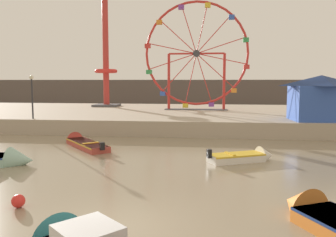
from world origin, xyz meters
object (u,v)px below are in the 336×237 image
Objects in this scene: motorboat_orange_hull at (336,223)px; carnival_booth_blue_tent at (321,97)px; mooring_buoy_orange at (18,201)px; promenade_lamp_near at (32,90)px; motorboat_faded_red at (81,142)px; ferris_wheel_red_frame at (196,56)px; motorboat_white_red_stripe at (247,157)px; drop_tower_red_tower at (106,56)px.

motorboat_orange_hull is 18.54m from carnival_booth_blue_tent.
promenade_lamp_near is at bearing 116.37° from mooring_buoy_orange.
carnival_booth_blue_tent is 1.39× the size of promenade_lamp_near.
promenade_lamp_near reaches higher than motorboat_faded_red.
carnival_booth_blue_tent is (16.58, 5.91, 2.76)m from motorboat_faded_red.
mooring_buoy_orange is at bearing 149.84° from motorboat_faded_red.
motorboat_orange_hull is 27.83m from ferris_wheel_red_frame.
motorboat_faded_red is 0.46× the size of ferris_wheel_red_frame.
ferris_wheel_red_frame reaches higher than carnival_booth_blue_tent.
motorboat_white_red_stripe is 11.51m from carnival_booth_blue_tent.
carnival_booth_blue_tent is (20.47, -12.72, -4.09)m from drop_tower_red_tower.
motorboat_orange_hull is 0.34× the size of drop_tower_red_tower.
ferris_wheel_red_frame is (-3.39, 18.10, 6.52)m from motorboat_white_red_stripe.
promenade_lamp_near reaches higher than carnival_booth_blue_tent.
motorboat_white_red_stripe is 8.64m from motorboat_orange_hull.
motorboat_white_red_stripe is 0.79× the size of carnival_booth_blue_tent.
motorboat_faded_red is at bearing -78.20° from drop_tower_red_tower.
promenade_lamp_near is at bearing -96.96° from drop_tower_red_tower.
ferris_wheel_red_frame is at bearing 75.21° from motorboat_white_red_stripe.
drop_tower_red_tower reaches higher than motorboat_white_red_stripe.
motorboat_white_red_stripe is 1.09× the size of promenade_lamp_near.
carnival_booth_blue_tent is (4.75, 17.72, 2.71)m from motorboat_orange_hull.
drop_tower_red_tower is (-3.89, 18.63, 6.84)m from motorboat_faded_red.
carnival_booth_blue_tent reaches higher than motorboat_white_red_stripe.
carnival_booth_blue_tent reaches higher than motorboat_faded_red.
drop_tower_red_tower is 3.20× the size of carnival_booth_blue_tent.
drop_tower_red_tower is at bearing 160.33° from ferris_wheel_red_frame.
drop_tower_red_tower is (-10.75, 3.84, 0.29)m from ferris_wheel_red_frame.
mooring_buoy_orange is (-9.72, 0.68, -0.03)m from motorboat_orange_hull.
carnival_booth_blue_tent is at bearing -42.40° from ferris_wheel_red_frame.
promenade_lamp_near reaches higher than motorboat_orange_hull.
motorboat_orange_hull is 0.47× the size of ferris_wheel_red_frame.
motorboat_white_red_stripe is 8.49× the size of mooring_buoy_orange.
promenade_lamp_near is (-15.87, 7.79, 3.23)m from motorboat_white_red_stripe.
mooring_buoy_orange is at bearing -63.63° from promenade_lamp_near.
motorboat_orange_hull reaches higher than motorboat_faded_red.
motorboat_white_red_stripe is at bearing -79.38° from ferris_wheel_red_frame.
motorboat_orange_hull is at bearing -43.02° from promenade_lamp_near.
ferris_wheel_red_frame reaches higher than mooring_buoy_orange.
motorboat_white_red_stripe is 10.77m from motorboat_faded_red.
ferris_wheel_red_frame is (6.86, 14.79, 6.56)m from motorboat_faded_red.
motorboat_white_red_stripe is at bearing 43.86° from mooring_buoy_orange.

